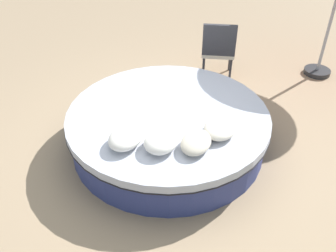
% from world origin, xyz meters
% --- Properties ---
extents(ground_plane, '(16.00, 16.00, 0.00)m').
position_xyz_m(ground_plane, '(0.00, 0.00, 0.00)').
color(ground_plane, '#9E8466').
extents(round_bed, '(2.52, 2.52, 0.50)m').
position_xyz_m(round_bed, '(0.00, 0.00, 0.26)').
color(round_bed, navy).
rests_on(round_bed, ground_plane).
extents(throw_pillow_0, '(0.46, 0.35, 0.17)m').
position_xyz_m(throw_pillow_0, '(0.73, -0.20, 0.59)').
color(throw_pillow_0, white).
rests_on(throw_pillow_0, round_bed).
extents(throw_pillow_1, '(0.42, 0.36, 0.17)m').
position_xyz_m(throw_pillow_1, '(0.65, 0.18, 0.59)').
color(throw_pillow_1, white).
rests_on(throw_pillow_1, round_bed).
extents(throw_pillow_2, '(0.45, 0.32, 0.14)m').
position_xyz_m(throw_pillow_2, '(0.50, 0.53, 0.57)').
color(throw_pillow_2, beige).
rests_on(throw_pillow_2, round_bed).
extents(throw_pillow_3, '(0.47, 0.36, 0.15)m').
position_xyz_m(throw_pillow_3, '(0.15, 0.70, 0.58)').
color(throw_pillow_3, silver).
rests_on(throw_pillow_3, round_bed).
extents(patio_chair, '(0.62, 0.63, 0.98)m').
position_xyz_m(patio_chair, '(-1.95, 0.09, 0.56)').
color(patio_chair, '#333338').
rests_on(patio_chair, ground_plane).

